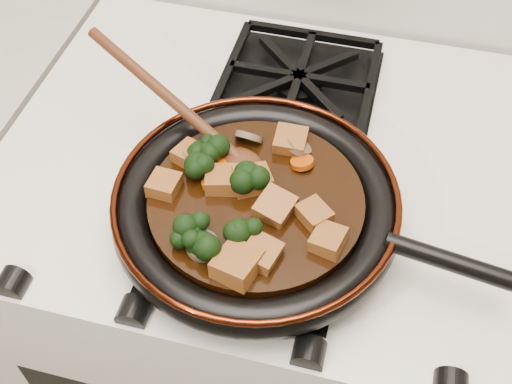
# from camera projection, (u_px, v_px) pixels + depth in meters

# --- Properties ---
(stove) EXTENTS (0.76, 0.60, 0.90)m
(stove) POSITION_uv_depth(u_px,v_px,m) (271.00, 314.00, 1.23)
(stove) COLOR white
(stove) RESTS_ON ground
(burner_grate_front) EXTENTS (0.23, 0.23, 0.03)m
(burner_grate_front) POSITION_uv_depth(u_px,v_px,m) (251.00, 228.00, 0.78)
(burner_grate_front) COLOR black
(burner_grate_front) RESTS_ON stove
(burner_grate_back) EXTENTS (0.23, 0.23, 0.03)m
(burner_grate_back) POSITION_uv_depth(u_px,v_px,m) (299.00, 81.00, 0.96)
(burner_grate_back) COLOR black
(burner_grate_back) RESTS_ON stove
(skillet) EXTENTS (0.47, 0.34, 0.05)m
(skillet) POSITION_uv_depth(u_px,v_px,m) (258.00, 206.00, 0.77)
(skillet) COLOR black
(skillet) RESTS_ON burner_grate_front
(braising_sauce) EXTENTS (0.26, 0.26, 0.02)m
(braising_sauce) POSITION_uv_depth(u_px,v_px,m) (256.00, 203.00, 0.76)
(braising_sauce) COLOR black
(braising_sauce) RESTS_ON skillet
(tofu_cube_0) EXTENTS (0.06, 0.06, 0.03)m
(tofu_cube_0) POSITION_uv_depth(u_px,v_px,m) (237.00, 265.00, 0.69)
(tofu_cube_0) COLOR brown
(tofu_cube_0) RESTS_ON braising_sauce
(tofu_cube_1) EXTENTS (0.05, 0.05, 0.03)m
(tofu_cube_1) POSITION_uv_depth(u_px,v_px,m) (222.00, 180.00, 0.76)
(tofu_cube_1) COLOR brown
(tofu_cube_1) RESTS_ON braising_sauce
(tofu_cube_2) EXTENTS (0.05, 0.05, 0.02)m
(tofu_cube_2) POSITION_uv_depth(u_px,v_px,m) (314.00, 215.00, 0.73)
(tofu_cube_2) COLOR brown
(tofu_cube_2) RESTS_ON braising_sauce
(tofu_cube_3) EXTENTS (0.04, 0.04, 0.02)m
(tofu_cube_3) POSITION_uv_depth(u_px,v_px,m) (164.00, 185.00, 0.76)
(tofu_cube_3) COLOR brown
(tofu_cube_3) RESTS_ON braising_sauce
(tofu_cube_4) EXTENTS (0.04, 0.04, 0.02)m
(tofu_cube_4) POSITION_uv_depth(u_px,v_px,m) (291.00, 141.00, 0.80)
(tofu_cube_4) COLOR brown
(tofu_cube_4) RESTS_ON braising_sauce
(tofu_cube_5) EXTENTS (0.05, 0.05, 0.02)m
(tofu_cube_5) POSITION_uv_depth(u_px,v_px,m) (261.00, 254.00, 0.70)
(tofu_cube_5) COLOR brown
(tofu_cube_5) RESTS_ON braising_sauce
(tofu_cube_6) EXTENTS (0.04, 0.05, 0.03)m
(tofu_cube_6) POSITION_uv_depth(u_px,v_px,m) (328.00, 240.00, 0.71)
(tofu_cube_6) COLOR brown
(tofu_cube_6) RESTS_ON braising_sauce
(tofu_cube_7) EXTENTS (0.06, 0.06, 0.03)m
(tofu_cube_7) POSITION_uv_depth(u_px,v_px,m) (252.00, 180.00, 0.76)
(tofu_cube_7) COLOR brown
(tofu_cube_7) RESTS_ON braising_sauce
(tofu_cube_8) EXTENTS (0.05, 0.05, 0.03)m
(tofu_cube_8) POSITION_uv_depth(u_px,v_px,m) (275.00, 207.00, 0.74)
(tofu_cube_8) COLOR brown
(tofu_cube_8) RESTS_ON braising_sauce
(tofu_cube_9) EXTENTS (0.05, 0.05, 0.02)m
(tofu_cube_9) POSITION_uv_depth(u_px,v_px,m) (190.00, 155.00, 0.79)
(tofu_cube_9) COLOR brown
(tofu_cube_9) RESTS_ON braising_sauce
(broccoli_floret_0) EXTENTS (0.07, 0.08, 0.07)m
(broccoli_floret_0) POSITION_uv_depth(u_px,v_px,m) (208.00, 154.00, 0.79)
(broccoli_floret_0) COLOR black
(broccoli_floret_0) RESTS_ON braising_sauce
(broccoli_floret_1) EXTENTS (0.08, 0.08, 0.08)m
(broccoli_floret_1) POSITION_uv_depth(u_px,v_px,m) (204.00, 168.00, 0.77)
(broccoli_floret_1) COLOR black
(broccoli_floret_1) RESTS_ON braising_sauce
(broccoli_floret_2) EXTENTS (0.09, 0.09, 0.07)m
(broccoli_floret_2) POSITION_uv_depth(u_px,v_px,m) (250.00, 185.00, 0.76)
(broccoli_floret_2) COLOR black
(broccoli_floret_2) RESTS_ON braising_sauce
(broccoli_floret_3) EXTENTS (0.08, 0.08, 0.07)m
(broccoli_floret_3) POSITION_uv_depth(u_px,v_px,m) (242.00, 233.00, 0.71)
(broccoli_floret_3) COLOR black
(broccoli_floret_3) RESTS_ON braising_sauce
(broccoli_floret_4) EXTENTS (0.07, 0.07, 0.06)m
(broccoli_floret_4) POSITION_uv_depth(u_px,v_px,m) (202.00, 240.00, 0.70)
(broccoli_floret_4) COLOR black
(broccoli_floret_4) RESTS_ON braising_sauce
(broccoli_floret_5) EXTENTS (0.08, 0.08, 0.08)m
(broccoli_floret_5) POSITION_uv_depth(u_px,v_px,m) (192.00, 233.00, 0.71)
(broccoli_floret_5) COLOR black
(broccoli_floret_5) RESTS_ON braising_sauce
(carrot_coin_0) EXTENTS (0.03, 0.03, 0.02)m
(carrot_coin_0) POSITION_uv_depth(u_px,v_px,m) (212.00, 155.00, 0.79)
(carrot_coin_0) COLOR #B64105
(carrot_coin_0) RESTS_ON braising_sauce
(carrot_coin_1) EXTENTS (0.03, 0.03, 0.02)m
(carrot_coin_1) POSITION_uv_depth(u_px,v_px,m) (221.00, 159.00, 0.79)
(carrot_coin_1) COLOR #B64105
(carrot_coin_1) RESTS_ON braising_sauce
(carrot_coin_2) EXTENTS (0.03, 0.03, 0.02)m
(carrot_coin_2) POSITION_uv_depth(u_px,v_px,m) (214.00, 183.00, 0.76)
(carrot_coin_2) COLOR #B64105
(carrot_coin_2) RESTS_ON braising_sauce
(carrot_coin_3) EXTENTS (0.03, 0.03, 0.01)m
(carrot_coin_3) POSITION_uv_depth(u_px,v_px,m) (262.00, 260.00, 0.69)
(carrot_coin_3) COLOR #B64105
(carrot_coin_3) RESTS_ON braising_sauce
(carrot_coin_4) EXTENTS (0.03, 0.03, 0.02)m
(carrot_coin_4) POSITION_uv_depth(u_px,v_px,m) (302.00, 162.00, 0.78)
(carrot_coin_4) COLOR #B64105
(carrot_coin_4) RESTS_ON braising_sauce
(carrot_coin_5) EXTENTS (0.03, 0.03, 0.01)m
(carrot_coin_5) POSITION_uv_depth(u_px,v_px,m) (225.00, 162.00, 0.79)
(carrot_coin_5) COLOR #B64105
(carrot_coin_5) RESTS_ON braising_sauce
(mushroom_slice_0) EXTENTS (0.05, 0.05, 0.03)m
(mushroom_slice_0) POSITION_uv_depth(u_px,v_px,m) (195.00, 158.00, 0.79)
(mushroom_slice_0) COLOR brown
(mushroom_slice_0) RESTS_ON braising_sauce
(mushroom_slice_1) EXTENTS (0.04, 0.03, 0.03)m
(mushroom_slice_1) POSITION_uv_depth(u_px,v_px,m) (249.00, 137.00, 0.81)
(mushroom_slice_1) COLOR brown
(mushroom_slice_1) RESTS_ON braising_sauce
(mushroom_slice_2) EXTENTS (0.05, 0.05, 0.03)m
(mushroom_slice_2) POSITION_uv_depth(u_px,v_px,m) (298.00, 146.00, 0.80)
(mushroom_slice_2) COLOR brown
(mushroom_slice_2) RESTS_ON braising_sauce
(mushroom_slice_3) EXTENTS (0.05, 0.05, 0.03)m
(mushroom_slice_3) POSITION_uv_depth(u_px,v_px,m) (203.00, 246.00, 0.70)
(mushroom_slice_3) COLOR brown
(mushroom_slice_3) RESTS_ON braising_sauce
(wooden_spoon) EXTENTS (0.16, 0.10, 0.27)m
(wooden_spoon) POSITION_uv_depth(u_px,v_px,m) (196.00, 121.00, 0.80)
(wooden_spoon) COLOR #4A220F
(wooden_spoon) RESTS_ON braising_sauce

